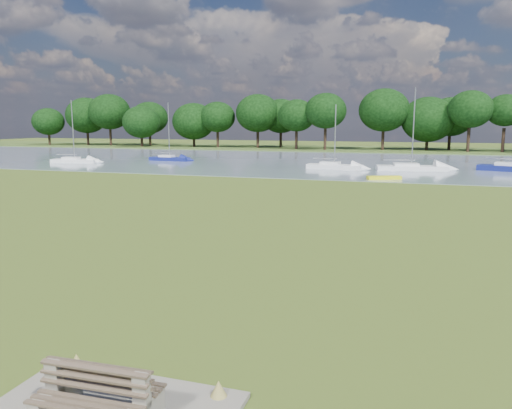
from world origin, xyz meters
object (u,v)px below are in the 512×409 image
(sailboat_0, at_px, (411,166))
(bench_pair, at_px, (98,397))
(sailboat_2, at_px, (74,159))
(kayak, at_px, (384,178))
(sailboat_1, at_px, (334,165))
(sailboat_3, at_px, (169,157))

(sailboat_0, bearing_deg, bench_pair, -105.76)
(sailboat_2, bearing_deg, sailboat_0, -6.95)
(kayak, bearing_deg, sailboat_2, 145.73)
(sailboat_1, bearing_deg, sailboat_2, -171.52)
(sailboat_2, bearing_deg, sailboat_3, 24.69)
(sailboat_2, xyz_separation_m, sailboat_3, (9.37, 6.69, -0.00))
(bench_pair, height_order, sailboat_1, sailboat_1)
(bench_pair, height_order, kayak, bench_pair)
(sailboat_0, bearing_deg, kayak, -113.20)
(bench_pair, distance_m, sailboat_3, 57.28)
(sailboat_1, relative_size, sailboat_2, 0.89)
(kayak, relative_size, sailboat_0, 0.35)
(sailboat_3, bearing_deg, sailboat_2, -142.00)
(sailboat_3, bearing_deg, sailboat_1, -10.41)
(sailboat_0, distance_m, sailboat_1, 7.83)
(kayak, relative_size, sailboat_3, 0.40)
(bench_pair, bearing_deg, sailboat_2, 125.90)
(kayak, distance_m, sailboat_3, 30.73)
(sailboat_1, bearing_deg, bench_pair, -80.18)
(bench_pair, distance_m, sailboat_0, 47.44)
(kayak, distance_m, sailboat_2, 37.66)
(kayak, relative_size, sailboat_2, 0.39)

